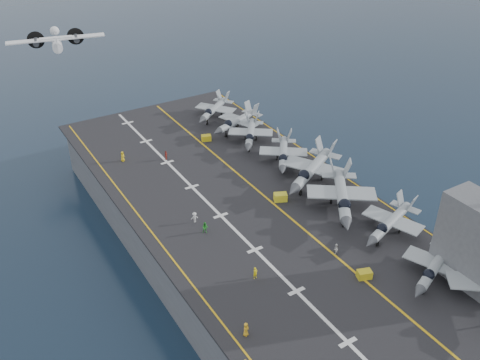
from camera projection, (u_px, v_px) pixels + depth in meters
ground at (252, 255)px, 92.04m from camera, size 500.00×500.00×0.00m
hull at (252, 231)px, 89.44m from camera, size 36.00×90.00×10.00m
flight_deck at (253, 206)px, 86.74m from camera, size 38.00×92.00×0.40m
foul_line at (268, 199)px, 87.96m from camera, size 0.35×90.00×0.02m
landing_centerline at (221, 216)px, 83.96m from camera, size 0.50×90.00×0.02m
deck_edge_port at (156, 238)px, 79.08m from camera, size 0.25×90.00×0.02m
deck_edge_stbd at (341, 174)px, 94.85m from camera, size 0.25×90.00×0.02m
fighter_jet_1 at (436, 265)px, 70.39m from camera, size 15.37×12.98×4.53m
fighter_jet_2 at (391, 221)px, 78.76m from camera, size 15.46×12.72×4.62m
fighter_jet_3 at (342, 194)px, 83.99m from camera, size 18.52×19.78×5.72m
fighter_jet_4 at (312, 168)px, 91.11m from camera, size 19.62×17.54×5.68m
fighter_jet_5 at (283, 152)px, 97.13m from camera, size 14.90×15.83×4.58m
fighter_jet_6 at (250, 133)px, 104.12m from camera, size 14.71×15.66×4.53m
fighter_jet_7 at (237, 120)px, 108.84m from camera, size 15.51×12.92×4.60m
fighter_jet_8 at (214, 109)px, 114.11m from camera, size 15.46×14.54×4.47m
tow_cart_a at (364, 274)px, 71.34m from camera, size 2.19×1.78×1.13m
tow_cart_b at (280, 197)px, 87.39m from camera, size 2.49×2.12×1.27m
tow_cart_c at (206, 138)px, 105.91m from camera, size 2.17×1.76×1.13m
crew_0 at (246, 329)px, 62.56m from camera, size 1.35×1.19×1.88m
crew_1 at (255, 273)px, 71.12m from camera, size 1.16×0.86×1.76m
crew_2 at (205, 228)px, 79.71m from camera, size 1.33×1.18×1.85m
crew_3 at (195, 217)px, 82.04m from camera, size 1.18×0.90×1.77m
crew_4 at (166, 155)px, 99.08m from camera, size 1.28×1.25×1.79m
crew_5 at (123, 156)px, 98.54m from camera, size 1.40×1.30×1.95m
crew_7 at (336, 249)px, 75.57m from camera, size 1.07×0.79×1.64m
transport_plane at (57, 44)px, 121.28m from camera, size 24.08×18.85×5.08m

